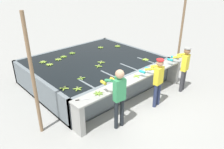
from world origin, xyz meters
TOP-DOWN VIEW (x-y plane):
  - ground_plane at (0.00, 0.00)m, footprint 80.00×80.00m
  - wash_tank at (0.00, 2.39)m, footprint 4.66×3.91m
  - work_ledge at (0.00, 0.23)m, footprint 4.66×0.45m
  - worker_0 at (-1.26, -0.29)m, footprint 0.46×0.74m
  - worker_1 at (0.37, -0.34)m, footprint 0.44×0.73m
  - worker_2 at (1.88, -0.36)m, footprint 0.47×0.74m
  - banana_bunch_floating_0 at (-0.69, 3.36)m, footprint 0.28×0.28m
  - banana_bunch_floating_1 at (-1.79, 0.82)m, footprint 0.27×0.28m
  - banana_bunch_floating_2 at (-1.32, 1.31)m, footprint 0.28×0.28m
  - banana_bunch_floating_3 at (0.01, 1.91)m, footprint 0.24×0.24m
  - banana_bunch_floating_4 at (-2.05, 1.11)m, footprint 0.23×0.23m
  - banana_bunch_floating_5 at (-0.99, 3.25)m, footprint 0.28×0.27m
  - banana_bunch_floating_6 at (-0.30, 1.70)m, footprint 0.26×0.26m
  - banana_bunch_floating_7 at (-1.54, 3.39)m, footprint 0.28×0.28m
  - banana_bunch_floating_8 at (-1.49, 3.01)m, footprint 0.28×0.28m
  - banana_bunch_floating_9 at (1.80, 2.89)m, footprint 0.28×0.28m
  - banana_bunch_floating_10 at (1.12, 3.27)m, footprint 0.28×0.27m
  - banana_bunch_floating_11 at (1.41, 0.98)m, footprint 0.28×0.27m
  - banana_bunch_floating_12 at (-0.21, 3.49)m, footprint 0.28×0.28m
  - banana_bunch_ledge_0 at (1.32, 0.30)m, footprint 0.25×0.25m
  - banana_bunch_ledge_1 at (0.06, 0.24)m, footprint 0.28×0.28m
  - banana_bunch_ledge_2 at (-1.53, 0.22)m, footprint 0.28×0.28m
  - knife_0 at (-0.46, 0.23)m, footprint 0.33×0.16m
  - knife_1 at (-2.08, 0.30)m, footprint 0.32×0.19m
  - support_post_left at (-2.93, 0.98)m, footprint 0.09×0.09m
  - support_post_right at (3.10, 0.60)m, footprint 0.09×0.09m

SIDE VIEW (x-z plane):
  - ground_plane at x=0.00m, z-range 0.00..0.00m
  - wash_tank at x=0.00m, z-range -0.01..0.92m
  - work_ledge at x=0.00m, z-range 0.20..1.12m
  - knife_0 at x=-0.46m, z-range 0.93..0.94m
  - knife_1 at x=-2.08m, z-range 0.93..0.94m
  - banana_bunch_floating_0 at x=-0.69m, z-range 0.90..0.98m
  - banana_bunch_floating_8 at x=-1.49m, z-range 0.90..0.98m
  - banana_bunch_floating_9 at x=1.80m, z-range 0.90..0.98m
  - banana_bunch_floating_11 at x=1.41m, z-range 0.90..0.98m
  - banana_bunch_floating_12 at x=-0.21m, z-range 0.90..0.98m
  - banana_bunch_floating_5 at x=-0.99m, z-range 0.90..0.98m
  - banana_bunch_floating_7 at x=-1.54m, z-range 0.90..0.98m
  - banana_bunch_floating_10 at x=1.12m, z-range 0.90..0.98m
  - banana_bunch_floating_1 at x=-1.79m, z-range 0.90..0.98m
  - banana_bunch_floating_2 at x=-1.32m, z-range 0.90..0.98m
  - banana_bunch_floating_3 at x=0.01m, z-range 0.90..0.98m
  - banana_bunch_floating_4 at x=-2.05m, z-range 0.90..0.98m
  - banana_bunch_floating_6 at x=-0.30m, z-range 0.90..0.98m
  - banana_bunch_ledge_2 at x=-1.53m, z-range 0.91..0.98m
  - banana_bunch_ledge_0 at x=1.32m, z-range 0.91..0.98m
  - banana_bunch_ledge_1 at x=0.06m, z-range 0.91..0.98m
  - worker_1 at x=0.37m, z-range 0.17..1.77m
  - worker_2 at x=1.88m, z-range 0.17..1.81m
  - worker_0 at x=-1.26m, z-range 0.18..1.92m
  - support_post_left at x=-2.93m, z-range 0.00..3.20m
  - support_post_right at x=3.10m, z-range 0.00..3.20m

